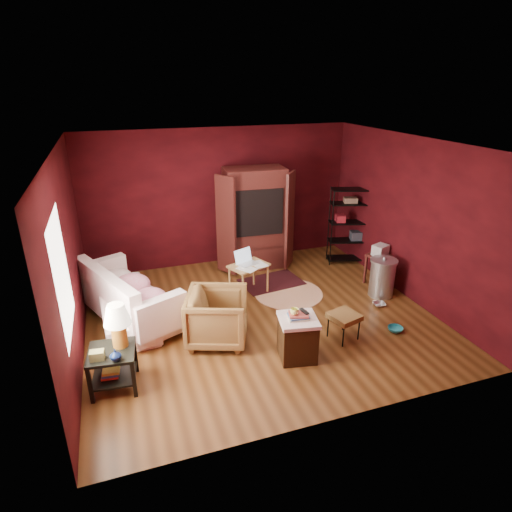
{
  "coord_description": "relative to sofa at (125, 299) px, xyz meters",
  "views": [
    {
      "loc": [
        -2.07,
        -5.85,
        3.65
      ],
      "look_at": [
        0.0,
        0.2,
        1.0
      ],
      "focal_mm": 30.0,
      "sensor_mm": 36.0,
      "label": 1
    }
  ],
  "objects": [
    {
      "name": "laptop_desk",
      "position": [
        2.17,
        0.27,
        0.13
      ],
      "size": [
        0.8,
        0.7,
        0.83
      ],
      "rotation": [
        0.0,
        0.0,
        0.39
      ],
      "color": "tan",
      "rests_on": "ground"
    },
    {
      "name": "rug_oriental",
      "position": [
        2.72,
        0.55,
        -0.37
      ],
      "size": [
        1.24,
        0.9,
        0.01
      ],
      "rotation": [
        0.0,
        0.0,
        0.13
      ],
      "color": "#4A131A",
      "rests_on": "ground"
    },
    {
      "name": "pet_bowl_steel",
      "position": [
        4.18,
        -0.92,
        -0.28
      ],
      "size": [
        0.22,
        0.09,
        0.21
      ],
      "primitive_type": "imported",
      "rotation": [
        0.0,
        0.0,
        -0.19
      ],
      "color": "silver",
      "rests_on": "ground"
    },
    {
      "name": "rug_round",
      "position": [
        2.86,
        0.02,
        -0.38
      ],
      "size": [
        1.44,
        1.44,
        0.01
      ],
      "rotation": [
        0.0,
        0.0,
        -0.16
      ],
      "color": "white",
      "rests_on": "ground"
    },
    {
      "name": "sofa",
      "position": [
        0.0,
        0.0,
        0.0
      ],
      "size": [
        0.72,
        2.01,
        0.77
      ],
      "primitive_type": "imported",
      "rotation": [
        0.0,
        0.0,
        1.65
      ],
      "color": "white",
      "rests_on": "ground"
    },
    {
      "name": "room",
      "position": [
        2.06,
        -0.58,
        1.02
      ],
      "size": [
        5.54,
        5.04,
        2.84
      ],
      "color": "brown",
      "rests_on": "ground"
    },
    {
      "name": "vase",
      "position": [
        -0.18,
        -1.85,
        0.22
      ],
      "size": [
        0.16,
        0.16,
        0.14
      ],
      "primitive_type": "imported",
      "rotation": [
        0.0,
        0.0,
        0.13
      ],
      "color": "#0C1940",
      "rests_on": "side_table"
    },
    {
      "name": "sofa_cushions",
      "position": [
        0.02,
        -0.07,
        0.04
      ],
      "size": [
        1.58,
        2.25,
        0.88
      ],
      "rotation": [
        0.0,
        0.0,
        0.41
      ],
      "color": "white",
      "rests_on": "sofa"
    },
    {
      "name": "hamper",
      "position": [
        2.21,
        -1.81,
        -0.06
      ],
      "size": [
        0.6,
        0.6,
        0.73
      ],
      "rotation": [
        0.0,
        0.0,
        -0.19
      ],
      "color": "#3B200D",
      "rests_on": "ground"
    },
    {
      "name": "small_stand",
      "position": [
        4.64,
        -0.13,
        0.2
      ],
      "size": [
        0.51,
        0.51,
        0.79
      ],
      "rotation": [
        0.0,
        0.0,
        0.38
      ],
      "color": "#551C18",
      "rests_on": "ground"
    },
    {
      "name": "armchair",
      "position": [
        1.26,
        -1.04,
        0.05
      ],
      "size": [
        1.05,
        1.08,
        0.88
      ],
      "primitive_type": "imported",
      "rotation": [
        0.0,
        0.0,
        1.22
      ],
      "color": "black",
      "rests_on": "ground"
    },
    {
      "name": "mug",
      "position": [
        2.15,
        -1.81,
        0.37
      ],
      "size": [
        0.13,
        0.11,
        0.11
      ],
      "primitive_type": "imported",
      "rotation": [
        0.0,
        0.0,
        0.23
      ],
      "color": "#FFFD7C",
      "rests_on": "hamper"
    },
    {
      "name": "trash_can",
      "position": [
        4.42,
        -0.58,
        -0.03
      ],
      "size": [
        0.61,
        0.61,
        0.76
      ],
      "rotation": [
        0.0,
        0.0,
        -0.33
      ],
      "color": "silver",
      "rests_on": "ground"
    },
    {
      "name": "pet_bowl_turquoise",
      "position": [
        3.94,
        -1.7,
        -0.27
      ],
      "size": [
        0.24,
        0.16,
        0.23
      ],
      "primitive_type": "imported",
      "rotation": [
        0.0,
        0.0,
        0.39
      ],
      "color": "teal",
      "rests_on": "ground"
    },
    {
      "name": "tv_armoire",
      "position": [
        2.69,
        1.42,
        0.69
      ],
      "size": [
        1.62,
        0.92,
        2.06
      ],
      "rotation": [
        0.0,
        0.0,
        -0.07
      ],
      "color": "#551C18",
      "rests_on": "ground"
    },
    {
      "name": "footstool",
      "position": [
        3.07,
        -1.59,
        -0.03
      ],
      "size": [
        0.5,
        0.5,
        0.41
      ],
      "rotation": [
        0.0,
        0.0,
        0.27
      ],
      "color": "black",
      "rests_on": "ground"
    },
    {
      "name": "side_table",
      "position": [
        -0.17,
        -1.59,
        0.29
      ],
      "size": [
        0.62,
        0.62,
        1.12
      ],
      "rotation": [
        0.0,
        0.0,
        -0.11
      ],
      "color": "black",
      "rests_on": "ground"
    },
    {
      "name": "wire_shelving",
      "position": [
        4.61,
        0.98,
        0.5
      ],
      "size": [
        0.85,
        0.55,
        1.61
      ],
      "rotation": [
        0.0,
        0.0,
        -0.29
      ],
      "color": "black",
      "rests_on": "ground"
    }
  ]
}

